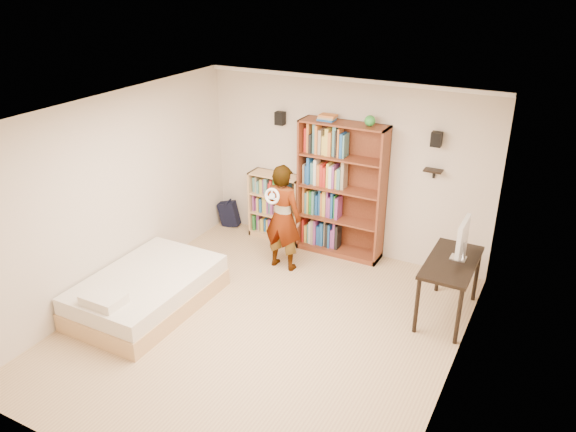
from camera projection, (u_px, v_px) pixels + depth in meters
name	position (u px, v px, depth m)	size (l,w,h in m)	color
ground	(263.00, 328.00, 7.01)	(4.50, 5.00, 0.01)	tan
room_shell	(260.00, 198.00, 6.28)	(4.52, 5.02, 2.71)	beige
crown_molding	(258.00, 118.00, 5.91)	(4.50, 5.00, 0.06)	white
speaker_left	(280.00, 118.00, 8.57)	(0.14, 0.12, 0.20)	black
speaker_right	(437.00, 139.00, 7.54)	(0.14, 0.12, 0.20)	black
wall_shelf	(433.00, 171.00, 7.74)	(0.25, 0.16, 0.03)	black
tall_bookshelf	(341.00, 191.00, 8.42)	(1.32, 0.38, 2.09)	brown
low_bookshelf	(276.00, 206.00, 9.13)	(0.88, 0.33, 1.10)	tan
computer_desk	(448.00, 288.00, 7.11)	(0.58, 1.17, 0.80)	black
imac	(461.00, 240.00, 6.90)	(0.10, 0.52, 0.52)	silver
daybed	(147.00, 287.00, 7.35)	(1.27, 1.96, 0.58)	silver
person	(283.00, 217.00, 8.11)	(0.59, 0.39, 1.61)	black
wii_wheel	(272.00, 196.00, 7.68)	(0.23, 0.23, 0.04)	silver
navy_bag	(229.00, 213.00, 9.67)	(0.33, 0.21, 0.45)	black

